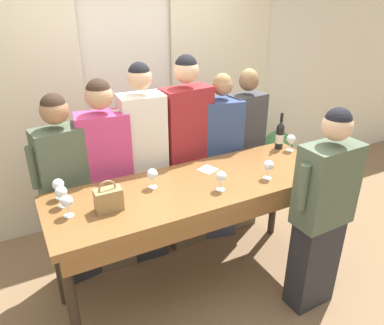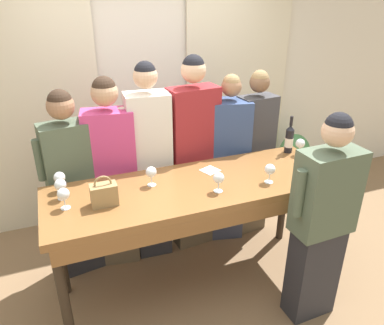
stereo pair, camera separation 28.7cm
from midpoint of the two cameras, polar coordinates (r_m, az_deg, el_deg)
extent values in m
plane|color=#846647|center=(3.47, -1.88, -17.92)|extent=(18.00, 18.00, 0.00)
cube|color=silver|center=(4.07, -11.64, 10.97)|extent=(12.00, 0.06, 2.80)
cube|color=beige|center=(3.88, -26.95, 7.16)|extent=(1.24, 0.03, 2.69)
cube|color=beige|center=(4.44, 2.54, 11.90)|extent=(1.24, 0.03, 2.69)
cube|color=brown|center=(2.89, -2.16, -3.84)|extent=(2.27, 0.76, 0.06)
cube|color=brown|center=(2.66, 1.27, -8.91)|extent=(2.18, 0.03, 0.12)
cylinder|color=#2D2319|center=(2.76, -20.69, -20.59)|extent=(0.07, 0.07, 0.94)
cylinder|color=#2D2319|center=(3.48, 16.45, -9.09)|extent=(0.07, 0.07, 0.94)
cylinder|color=#2D2319|center=(3.22, -22.32, -13.25)|extent=(0.07, 0.07, 0.94)
cylinder|color=#2D2319|center=(3.86, 10.41, -4.73)|extent=(0.07, 0.07, 0.94)
cylinder|color=black|center=(3.53, 10.97, 3.75)|extent=(0.07, 0.07, 0.22)
cone|color=black|center=(3.49, 11.14, 5.71)|extent=(0.07, 0.07, 0.04)
cylinder|color=black|center=(3.47, 11.23, 6.69)|extent=(0.03, 0.03, 0.09)
cylinder|color=white|center=(3.53, 10.95, 3.59)|extent=(0.08, 0.08, 0.09)
cube|color=#997A4C|center=(2.62, -15.71, -5.56)|extent=(0.18, 0.11, 0.16)
torus|color=#997A4C|center=(2.58, -15.93, -3.93)|extent=(0.12, 0.01, 0.12)
cylinder|color=white|center=(3.21, 16.31, -1.16)|extent=(0.07, 0.07, 0.00)
cylinder|color=white|center=(3.20, 16.39, -0.54)|extent=(0.01, 0.01, 0.07)
sphere|color=white|center=(3.17, 16.55, 0.63)|extent=(0.08, 0.08, 0.08)
sphere|color=maroon|center=(3.17, 16.52, 0.46)|extent=(0.05, 0.05, 0.05)
cylinder|color=white|center=(2.80, -21.84, -6.22)|extent=(0.07, 0.07, 0.00)
cylinder|color=white|center=(2.78, -21.97, -5.54)|extent=(0.01, 0.01, 0.07)
sphere|color=white|center=(2.75, -22.21, -4.25)|extent=(0.08, 0.08, 0.08)
cylinder|color=white|center=(3.54, 12.43, 1.80)|extent=(0.07, 0.07, 0.00)
cylinder|color=white|center=(3.52, 12.49, 2.38)|extent=(0.01, 0.01, 0.07)
sphere|color=white|center=(3.50, 12.60, 3.46)|extent=(0.08, 0.08, 0.08)
cylinder|color=white|center=(2.86, -8.85, -3.79)|extent=(0.07, 0.07, 0.00)
cylinder|color=white|center=(2.84, -8.90, -3.11)|extent=(0.01, 0.01, 0.07)
sphere|color=white|center=(2.81, -9.00, -1.82)|extent=(0.08, 0.08, 0.08)
cylinder|color=white|center=(2.90, -22.13, -5.10)|extent=(0.07, 0.07, 0.00)
cylinder|color=white|center=(2.88, -22.26, -4.43)|extent=(0.01, 0.01, 0.07)
sphere|color=white|center=(2.85, -22.49, -3.18)|extent=(0.08, 0.08, 0.08)
cylinder|color=white|center=(2.99, 8.73, -2.41)|extent=(0.07, 0.07, 0.00)
cylinder|color=white|center=(2.97, 8.78, -1.76)|extent=(0.01, 0.01, 0.07)
sphere|color=white|center=(2.94, 8.87, -0.51)|extent=(0.08, 0.08, 0.08)
cylinder|color=white|center=(2.80, 1.44, -4.21)|extent=(0.07, 0.07, 0.00)
cylinder|color=white|center=(2.78, 1.45, -3.52)|extent=(0.01, 0.01, 0.07)
sphere|color=white|center=(2.74, 1.47, -2.21)|extent=(0.08, 0.08, 0.08)
cylinder|color=white|center=(2.68, -21.22, -7.63)|extent=(0.07, 0.07, 0.00)
cylinder|color=white|center=(2.66, -21.35, -6.93)|extent=(0.01, 0.01, 0.07)
sphere|color=white|center=(2.62, -21.59, -5.59)|extent=(0.08, 0.08, 0.08)
cube|color=white|center=(3.09, -0.22, -1.14)|extent=(0.17, 0.17, 0.00)
cube|color=#28282D|center=(3.49, -19.69, -10.98)|extent=(0.36, 0.25, 0.79)
cube|color=#4C5B47|center=(3.15, -21.55, -0.52)|extent=(0.43, 0.29, 0.62)
sphere|color=#9E7051|center=(2.99, -22.93, 7.26)|extent=(0.21, 0.21, 0.21)
sphere|color=#332319|center=(2.98, -23.05, 7.94)|extent=(0.19, 0.19, 0.19)
cylinder|color=#4C5B47|center=(3.18, -17.94, 1.25)|extent=(0.08, 0.08, 0.34)
cylinder|color=#4C5B47|center=(3.09, -25.54, -0.78)|extent=(0.08, 0.08, 0.34)
cube|color=brown|center=(3.52, -14.26, -9.52)|extent=(0.38, 0.25, 0.82)
cube|color=#C63D7A|center=(3.16, -15.68, 1.54)|extent=(0.45, 0.29, 0.65)
sphere|color=tan|center=(3.01, -16.73, 9.71)|extent=(0.22, 0.22, 0.22)
sphere|color=#332319|center=(3.00, -16.82, 10.40)|extent=(0.19, 0.19, 0.19)
cylinder|color=#C63D7A|center=(3.16, -11.65, 2.90)|extent=(0.08, 0.08, 0.36)
cylinder|color=#C63D7A|center=(3.15, -19.92, 1.80)|extent=(0.08, 0.08, 0.36)
cube|color=#28282D|center=(3.57, -9.10, -7.87)|extent=(0.32, 0.23, 0.88)
cube|color=silver|center=(3.21, -10.06, 4.06)|extent=(0.38, 0.27, 0.70)
sphere|color=#DBAD89|center=(3.06, -10.76, 12.56)|extent=(0.20, 0.20, 0.20)
sphere|color=black|center=(3.06, -10.82, 13.20)|extent=(0.18, 0.18, 0.18)
cylinder|color=silver|center=(3.24, -6.62, 5.50)|extent=(0.07, 0.07, 0.39)
cylinder|color=silver|center=(3.15, -13.74, 4.35)|extent=(0.07, 0.07, 0.39)
cube|color=brown|center=(3.69, -3.01, -6.29)|extent=(0.39, 0.23, 0.89)
cube|color=maroon|center=(3.34, -3.32, 5.45)|extent=(0.46, 0.27, 0.71)
sphere|color=#DBAD89|center=(3.20, -3.54, 13.82)|extent=(0.21, 0.21, 0.21)
sphere|color=black|center=(3.19, -3.56, 14.48)|extent=(0.19, 0.19, 0.19)
cylinder|color=maroon|center=(3.44, 0.16, 7.05)|extent=(0.08, 0.08, 0.39)
cylinder|color=maroon|center=(3.21, -7.08, 5.48)|extent=(0.08, 0.08, 0.39)
cube|color=#383D51|center=(3.85, 1.93, -5.53)|extent=(0.35, 0.29, 0.81)
cube|color=#334775|center=(3.53, 2.11, 4.59)|extent=(0.42, 0.34, 0.64)
sphere|color=#9E7051|center=(3.40, 2.23, 11.60)|extent=(0.18, 0.18, 0.18)
sphere|color=#93754C|center=(3.39, 2.24, 12.12)|extent=(0.16, 0.16, 0.16)
cylinder|color=#334775|center=(3.57, 5.27, 5.59)|extent=(0.08, 0.08, 0.35)
cylinder|color=#334775|center=(3.46, -1.13, 5.03)|extent=(0.08, 0.08, 0.35)
cube|color=brown|center=(3.97, 5.52, -4.50)|extent=(0.32, 0.20, 0.81)
cube|color=#3D3D42|center=(3.67, 5.99, 5.41)|extent=(0.38, 0.24, 0.64)
sphere|color=brown|center=(3.54, 6.33, 12.24)|extent=(0.18, 0.18, 0.18)
sphere|color=#93754C|center=(3.53, 6.35, 12.75)|extent=(0.16, 0.16, 0.16)
cylinder|color=#3D3D42|center=(3.77, 8.39, 6.64)|extent=(0.08, 0.08, 0.35)
cylinder|color=#3D3D42|center=(3.53, 3.51, 5.56)|extent=(0.08, 0.08, 0.35)
cube|color=#28282D|center=(3.17, 15.48, -14.56)|extent=(0.37, 0.22, 0.78)
cube|color=#4C5B47|center=(2.79, 17.14, -3.36)|extent=(0.44, 0.25, 0.62)
sphere|color=#DBAD89|center=(2.61, 18.39, 5.25)|extent=(0.21, 0.21, 0.21)
sphere|color=black|center=(2.60, 18.49, 6.00)|extent=(0.18, 0.18, 0.18)
cylinder|color=#4C5B47|center=(2.61, 13.60, -3.76)|extent=(0.07, 0.07, 0.34)
cylinder|color=#4C5B47|center=(2.93, 20.52, -1.40)|extent=(0.07, 0.07, 0.34)
cylinder|color=#4C4C51|center=(4.95, 10.83, -2.31)|extent=(0.20, 0.20, 0.23)
ellipsoid|color=#47844C|center=(4.80, 11.18, 1.56)|extent=(0.39, 0.39, 0.56)
camera|label=1|loc=(0.14, -92.86, -1.36)|focal=35.00mm
camera|label=2|loc=(0.14, 87.14, 1.36)|focal=35.00mm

